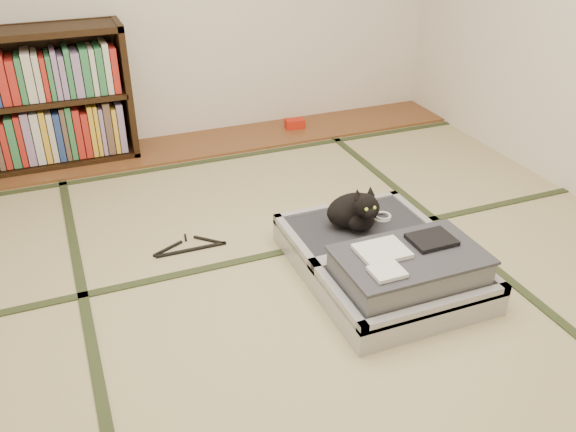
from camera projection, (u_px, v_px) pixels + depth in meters
name	position (u px, v px, depth m)	size (l,w,h in m)	color
floor	(305.00, 296.00, 2.95)	(4.50, 4.50, 0.00)	#C9BD86
wood_strip	(200.00, 145.00, 4.56)	(4.00, 0.50, 0.02)	brown
red_item	(295.00, 123.00, 4.81)	(0.15, 0.09, 0.07)	red
tatami_borders	(270.00, 245.00, 3.34)	(4.00, 4.50, 0.01)	#2D381E
bookcase	(18.00, 105.00, 4.01)	(1.45, 0.33, 0.93)	black
suitcase	(385.00, 262.00, 3.02)	(0.77, 1.02, 0.30)	#AAA9AE
cat	(356.00, 211.00, 3.17)	(0.34, 0.34, 0.27)	black
cable_coil	(382.00, 217.00, 3.30)	(0.11, 0.11, 0.03)	white
hanger	(190.00, 247.00, 3.32)	(0.40, 0.18, 0.01)	black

